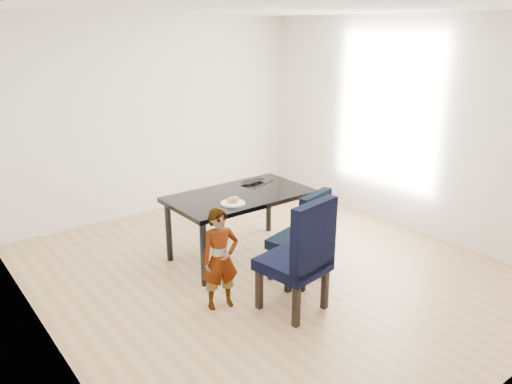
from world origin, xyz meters
TOP-DOWN VIEW (x-y plane):
  - floor at (0.00, 0.00)m, footprint 4.50×5.00m
  - ceiling at (0.00, 0.00)m, footprint 4.50×5.00m
  - wall_back at (0.00, 2.50)m, footprint 4.50×0.01m
  - wall_left at (-2.25, 0.00)m, footprint 0.01×5.00m
  - wall_right at (2.25, 0.00)m, footprint 0.01×5.00m
  - dining_table at (0.00, 0.50)m, footprint 1.60×0.90m
  - chair_left at (-0.30, -0.74)m, footprint 0.62×0.63m
  - chair_right at (0.13, -0.33)m, footprint 0.59×0.60m
  - child at (-0.80, -0.31)m, footprint 0.40×0.31m
  - plate at (-0.26, 0.27)m, footprint 0.29×0.29m
  - sandwich at (-0.25, 0.28)m, footprint 0.17×0.10m
  - laptop at (0.38, 0.80)m, footprint 0.33×0.23m
  - cable_tangle at (0.30, 0.60)m, footprint 0.18×0.18m

SIDE VIEW (x-z plane):
  - floor at x=0.00m, z-range -0.01..0.00m
  - dining_table at x=0.00m, z-range 0.00..0.75m
  - child at x=-0.80m, z-range 0.00..0.98m
  - chair_right at x=0.13m, z-range 0.00..0.99m
  - chair_left at x=-0.30m, z-range 0.00..1.11m
  - cable_tangle at x=0.30m, z-range 0.75..0.76m
  - plate at x=-0.26m, z-range 0.75..0.76m
  - laptop at x=0.38m, z-range 0.75..0.77m
  - sandwich at x=-0.25m, z-range 0.76..0.83m
  - wall_back at x=0.00m, z-range 0.00..2.70m
  - wall_left at x=-2.25m, z-range 0.00..2.70m
  - wall_right at x=2.25m, z-range 0.00..2.70m
  - ceiling at x=0.00m, z-range 2.70..2.71m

